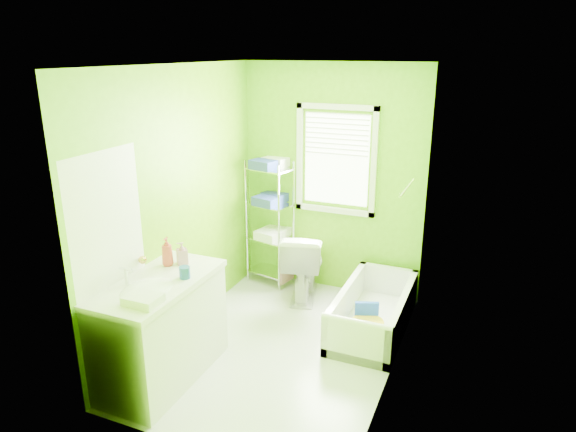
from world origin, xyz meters
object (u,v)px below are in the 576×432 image
at_px(bathtub, 373,317).
at_px(toilet, 304,264).
at_px(vanity, 161,327).
at_px(wire_shelf_unit, 271,209).

xyz_separation_m(bathtub, toilet, (-0.91, 0.42, 0.26)).
height_order(bathtub, vanity, vanity).
bearing_deg(wire_shelf_unit, vanity, -92.10).
height_order(vanity, wire_shelf_unit, wire_shelf_unit).
distance_m(vanity, wire_shelf_unit, 2.14).
height_order(toilet, vanity, vanity).
xyz_separation_m(toilet, wire_shelf_unit, (-0.49, 0.21, 0.53)).
bearing_deg(wire_shelf_unit, bathtub, -24.13).
relative_size(toilet, wire_shelf_unit, 0.52).
bearing_deg(vanity, wire_shelf_unit, 87.90).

